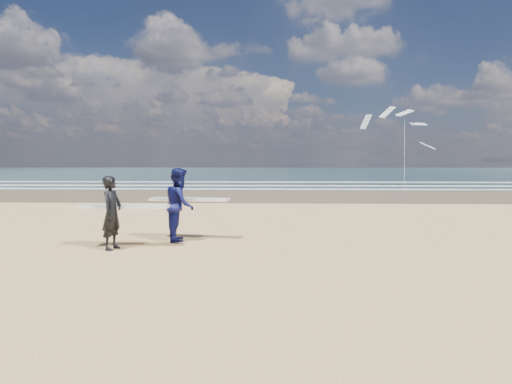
{
  "coord_description": "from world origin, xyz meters",
  "views": [
    {
      "loc": [
        3.36,
        -11.03,
        2.19
      ],
      "look_at": [
        2.71,
        6.0,
        1.0
      ],
      "focal_mm": 32.0,
      "sensor_mm": 36.0,
      "label": 1
    }
  ],
  "objects": [
    {
      "name": "surfer_near",
      "position": [
        -0.56,
        -0.03,
        0.92
      ],
      "size": [
        2.22,
        1.03,
        1.81
      ],
      "color": "black",
      "rests_on": "ground"
    },
    {
      "name": "surfer_far",
      "position": [
        0.84,
        1.2,
        1.0
      ],
      "size": [
        2.24,
        1.26,
        1.99
      ],
      "color": "#0B0E3E",
      "rests_on": "ground"
    },
    {
      "name": "kite_1",
      "position": [
        14.17,
        27.27,
        4.38
      ],
      "size": [
        6.6,
        4.83,
        7.48
      ],
      "color": "slate",
      "rests_on": "ground"
    },
    {
      "name": "ocean",
      "position": [
        20.0,
        72.0,
        0.01
      ],
      "size": [
        220.0,
        100.0,
        0.02
      ],
      "primitive_type": "cube",
      "color": "#192F37",
      "rests_on": "ground"
    },
    {
      "name": "foam_breakers",
      "position": [
        20.0,
        28.1,
        0.05
      ],
      "size": [
        220.0,
        11.7,
        0.05
      ],
      "color": "white",
      "rests_on": "ground"
    }
  ]
}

